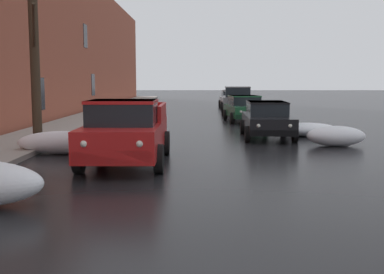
{
  "coord_description": "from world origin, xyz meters",
  "views": [
    {
      "loc": [
        0.03,
        -3.36,
        2.28
      ],
      "look_at": [
        -0.04,
        6.08,
        1.13
      ],
      "focal_mm": 44.42,
      "sensor_mm": 36.0,
      "label": 1
    }
  ],
  "objects_px": {
    "sedan_green_parked_kerbside_mid": "(244,108)",
    "suv_grey_parked_far_down_block": "(237,99)",
    "pickup_truck_red_approaching_near_lane": "(126,132)",
    "sedan_black_parked_kerbside_close": "(267,119)",
    "bare_tree_second_along_sidewalk": "(32,31)",
    "sedan_silver_queued_behind_truck": "(231,99)"
  },
  "relations": [
    {
      "from": "bare_tree_second_along_sidewalk",
      "to": "pickup_truck_red_approaching_near_lane",
      "type": "relative_size",
      "value": 1.45
    },
    {
      "from": "bare_tree_second_along_sidewalk",
      "to": "sedan_silver_queued_behind_truck",
      "type": "xyz_separation_m",
      "value": [
        8.05,
        22.75,
        -3.04
      ]
    },
    {
      "from": "pickup_truck_red_approaching_near_lane",
      "to": "suv_grey_parked_far_down_block",
      "type": "height_order",
      "value": "suv_grey_parked_far_down_block"
    },
    {
      "from": "pickup_truck_red_approaching_near_lane",
      "to": "sedan_black_parked_kerbside_close",
      "type": "xyz_separation_m",
      "value": [
        4.69,
        5.93,
        -0.13
      ]
    },
    {
      "from": "sedan_green_parked_kerbside_mid",
      "to": "sedan_silver_queued_behind_truck",
      "type": "xyz_separation_m",
      "value": [
        0.22,
        12.27,
        -0.0
      ]
    },
    {
      "from": "bare_tree_second_along_sidewalk",
      "to": "pickup_truck_red_approaching_near_lane",
      "type": "xyz_separation_m",
      "value": [
        3.32,
        -2.52,
        -2.91
      ]
    },
    {
      "from": "sedan_green_parked_kerbside_mid",
      "to": "suv_grey_parked_far_down_block",
      "type": "bearing_deg",
      "value": 88.62
    },
    {
      "from": "sedan_green_parked_kerbside_mid",
      "to": "bare_tree_second_along_sidewalk",
      "type": "bearing_deg",
      "value": -126.78
    },
    {
      "from": "sedan_black_parked_kerbside_close",
      "to": "sedan_green_parked_kerbside_mid",
      "type": "height_order",
      "value": "same"
    },
    {
      "from": "bare_tree_second_along_sidewalk",
      "to": "sedan_black_parked_kerbside_close",
      "type": "bearing_deg",
      "value": 23.07
    },
    {
      "from": "pickup_truck_red_approaching_near_lane",
      "to": "bare_tree_second_along_sidewalk",
      "type": "bearing_deg",
      "value": 142.8
    },
    {
      "from": "sedan_black_parked_kerbside_close",
      "to": "suv_grey_parked_far_down_block",
      "type": "distance_m",
      "value": 13.44
    },
    {
      "from": "pickup_truck_red_approaching_near_lane",
      "to": "sedan_black_parked_kerbside_close",
      "type": "relative_size",
      "value": 1.11
    },
    {
      "from": "bare_tree_second_along_sidewalk",
      "to": "sedan_green_parked_kerbside_mid",
      "type": "relative_size",
      "value": 1.78
    },
    {
      "from": "pickup_truck_red_approaching_near_lane",
      "to": "sedan_black_parked_kerbside_close",
      "type": "height_order",
      "value": "pickup_truck_red_approaching_near_lane"
    },
    {
      "from": "bare_tree_second_along_sidewalk",
      "to": "suv_grey_parked_far_down_block",
      "type": "bearing_deg",
      "value": 64.63
    },
    {
      "from": "pickup_truck_red_approaching_near_lane",
      "to": "sedan_silver_queued_behind_truck",
      "type": "xyz_separation_m",
      "value": [
        4.74,
        25.27,
        -0.13
      ]
    },
    {
      "from": "bare_tree_second_along_sidewalk",
      "to": "pickup_truck_red_approaching_near_lane",
      "type": "height_order",
      "value": "bare_tree_second_along_sidewalk"
    },
    {
      "from": "sedan_black_parked_kerbside_close",
      "to": "suv_grey_parked_far_down_block",
      "type": "xyz_separation_m",
      "value": [
        -0.01,
        13.44,
        0.23
      ]
    },
    {
      "from": "sedan_silver_queued_behind_truck",
      "to": "pickup_truck_red_approaching_near_lane",
      "type": "bearing_deg",
      "value": -100.62
    },
    {
      "from": "sedan_green_parked_kerbside_mid",
      "to": "sedan_silver_queued_behind_truck",
      "type": "distance_m",
      "value": 12.27
    },
    {
      "from": "suv_grey_parked_far_down_block",
      "to": "sedan_silver_queued_behind_truck",
      "type": "xyz_separation_m",
      "value": [
        0.06,
        5.9,
        -0.24
      ]
    }
  ]
}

